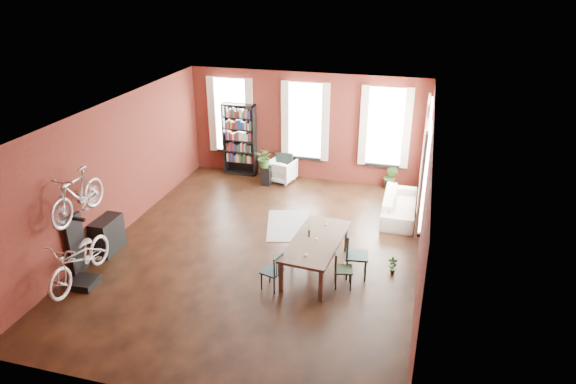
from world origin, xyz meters
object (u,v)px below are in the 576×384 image
(bike_trainer, at_px, (84,283))
(bicycle_floor, at_px, (76,238))
(dining_chair_a, at_px, (272,271))
(dining_chair_b, at_px, (301,245))
(bookshelf, at_px, (240,140))
(console_table, at_px, (108,235))
(dining_table, at_px, (316,255))
(cream_sofa, at_px, (400,202))
(dining_chair_d, at_px, (357,255))
(plant_stand, at_px, (266,176))
(dining_chair_c, at_px, (343,269))
(white_armchair, at_px, (282,169))

(bike_trainer, height_order, bicycle_floor, bicycle_floor)
(dining_chair_a, height_order, dining_chair_b, dining_chair_b)
(bookshelf, xyz_separation_m, console_table, (-1.28, -5.20, -0.70))
(bicycle_floor, bearing_deg, dining_table, 21.18)
(dining_chair_b, xyz_separation_m, cream_sofa, (1.92, 2.85, -0.03))
(console_table, bearing_deg, cream_sofa, 29.33)
(dining_chair_d, height_order, plant_stand, dining_chair_d)
(dining_chair_d, xyz_separation_m, bookshelf, (-4.28, 4.77, 0.60))
(dining_chair_c, bearing_deg, dining_chair_b, 45.80)
(dining_chair_d, height_order, white_armchair, dining_chair_d)
(dining_chair_c, bearing_deg, bookshelf, 26.07)
(dining_chair_d, bearing_deg, bicycle_floor, 102.26)
(bookshelf, xyz_separation_m, bike_trainer, (-0.99, -6.57, -1.03))
(bike_trainer, bearing_deg, white_armchair, 69.35)
(dining_chair_b, height_order, plant_stand, dining_chair_b)
(bookshelf, relative_size, plant_stand, 3.95)
(dining_chair_b, relative_size, dining_chair_d, 0.89)
(dining_chair_c, height_order, bookshelf, bookshelf)
(dining_chair_c, bearing_deg, dining_table, 44.02)
(dining_chair_a, xyz_separation_m, bicycle_floor, (-3.68, -0.92, 0.71))
(dining_chair_c, distance_m, plant_stand, 5.51)
(white_armchair, xyz_separation_m, bike_trainer, (-2.39, -6.33, -0.30))
(white_armchair, height_order, cream_sofa, cream_sofa)
(dining_chair_d, bearing_deg, dining_table, 83.08)
(dining_table, relative_size, dining_chair_b, 2.43)
(dining_chair_b, distance_m, console_table, 4.36)
(dining_chair_b, relative_size, dining_chair_c, 1.11)
(dining_chair_b, relative_size, white_armchair, 1.20)
(cream_sofa, height_order, bicycle_floor, bicycle_floor)
(console_table, bearing_deg, dining_chair_c, -0.10)
(dining_table, bearing_deg, dining_chair_c, -28.96)
(plant_stand, bearing_deg, dining_chair_d, -51.85)
(dining_chair_b, distance_m, white_armchair, 4.62)
(dining_chair_c, bearing_deg, plant_stand, 21.70)
(plant_stand, bearing_deg, bicycle_floor, -108.44)
(dining_chair_d, distance_m, plant_stand, 5.28)
(dining_chair_d, relative_size, white_armchair, 1.35)
(dining_table, distance_m, dining_chair_d, 0.87)
(dining_chair_a, bearing_deg, cream_sofa, 166.73)
(bookshelf, bearing_deg, bicycle_floor, -98.37)
(dining_table, distance_m, console_table, 4.72)
(bicycle_floor, bearing_deg, plant_stand, 70.29)
(bookshelf, relative_size, bicycle_floor, 1.14)
(dining_table, bearing_deg, dining_chair_b, 156.01)
(dining_chair_d, bearing_deg, plant_stand, 31.36)
(white_armchair, xyz_separation_m, cream_sofa, (3.56, -1.47, 0.04))
(dining_chair_c, relative_size, dining_chair_d, 0.80)
(dining_chair_a, relative_size, dining_chair_b, 0.91)
(plant_stand, bearing_deg, bookshelf, 148.61)
(bookshelf, bearing_deg, dining_chair_b, -56.33)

